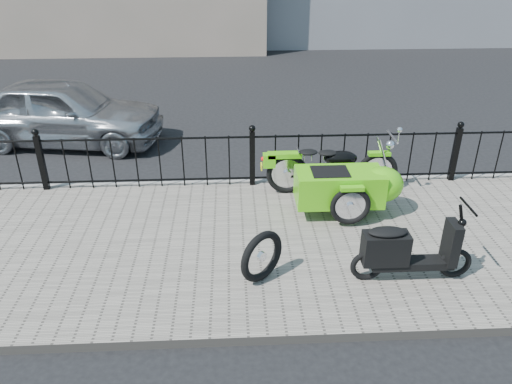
{
  "coord_description": "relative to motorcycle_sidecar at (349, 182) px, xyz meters",
  "views": [
    {
      "loc": [
        -0.34,
        -6.44,
        3.97
      ],
      "look_at": [
        -0.01,
        -0.1,
        0.69
      ],
      "focal_mm": 35.0,
      "sensor_mm": 36.0,
      "label": 1
    }
  ],
  "objects": [
    {
      "name": "ground",
      "position": [
        -1.44,
        -0.34,
        -0.59
      ],
      "size": [
        120.0,
        120.0,
        0.0
      ],
      "primitive_type": "plane",
      "color": "black",
      "rests_on": "ground"
    },
    {
      "name": "sidewalk",
      "position": [
        -1.44,
        -0.84,
        -0.53
      ],
      "size": [
        30.0,
        3.8,
        0.12
      ],
      "primitive_type": "cube",
      "color": "slate",
      "rests_on": "ground"
    },
    {
      "name": "curb",
      "position": [
        -1.44,
        1.1,
        -0.53
      ],
      "size": [
        30.0,
        0.1,
        0.12
      ],
      "primitive_type": "cube",
      "color": "gray",
      "rests_on": "ground"
    },
    {
      "name": "iron_fence",
      "position": [
        -1.44,
        0.96,
        -0.01
      ],
      "size": [
        14.11,
        0.11,
        1.08
      ],
      "color": "black",
      "rests_on": "sidewalk"
    },
    {
      "name": "motorcycle_sidecar",
      "position": [
        0.0,
        0.0,
        0.0
      ],
      "size": [
        2.28,
        1.48,
        0.98
      ],
      "color": "black",
      "rests_on": "sidewalk"
    },
    {
      "name": "scooter",
      "position": [
        0.31,
        -1.8,
        -0.07
      ],
      "size": [
        1.53,
        0.45,
        1.04
      ],
      "color": "black",
      "rests_on": "sidewalk"
    },
    {
      "name": "spare_tire",
      "position": [
        -1.44,
        -1.72,
        -0.13
      ],
      "size": [
        0.57,
        0.52,
        0.68
      ],
      "primitive_type": "torus",
      "rotation": [
        1.57,
        0.0,
        0.72
      ],
      "color": "black",
      "rests_on": "sidewalk"
    },
    {
      "name": "sedan_car",
      "position": [
        -5.26,
        3.38,
        0.1
      ],
      "size": [
        4.25,
        2.21,
        1.38
      ],
      "primitive_type": "imported",
      "rotation": [
        0.0,
        0.0,
        1.42
      ],
      "color": "#A6A8AC",
      "rests_on": "ground"
    }
  ]
}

